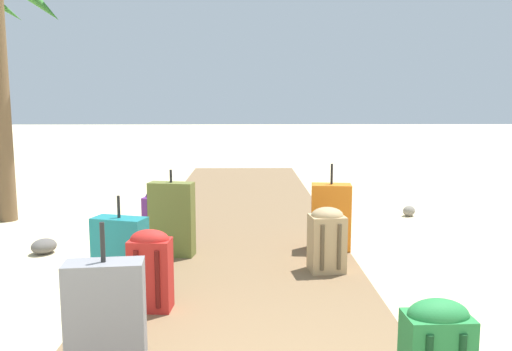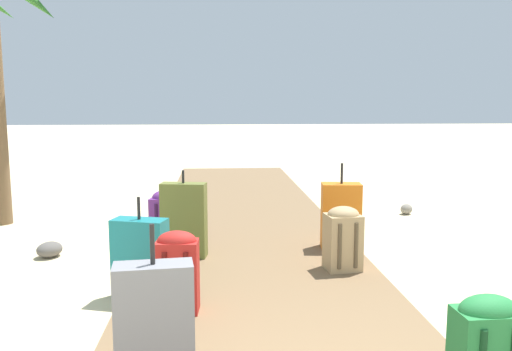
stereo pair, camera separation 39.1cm
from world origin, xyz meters
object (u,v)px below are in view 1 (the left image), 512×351
object	(u,v)px
backpack_red	(150,268)
suitcase_teal	(120,252)
suitcase_orange	(331,217)
backpack_purple	(161,212)
backpack_tan	(327,238)
suitcase_grey	(106,326)
suitcase_olive	(172,219)

from	to	relation	value
backpack_red	suitcase_teal	distance (m)	0.57
suitcase_orange	backpack_purple	world-z (taller)	suitcase_orange
suitcase_orange	backpack_tan	bearing A→B (deg)	-101.94
suitcase_teal	suitcase_grey	bearing A→B (deg)	-79.15
suitcase_olive	backpack_purple	distance (m)	0.72
suitcase_olive	suitcase_grey	xyz separation A→B (m)	(-0.00, -2.33, -0.02)
suitcase_grey	suitcase_orange	world-z (taller)	suitcase_grey
backpack_tan	backpack_red	bearing A→B (deg)	-148.84
suitcase_grey	suitcase_teal	world-z (taller)	suitcase_grey
backpack_tan	suitcase_orange	bearing A→B (deg)	78.06
backpack_red	backpack_purple	size ratio (longest dim) A/B	1.10
suitcase_olive	suitcase_teal	distance (m)	0.90
backpack_red	backpack_purple	world-z (taller)	backpack_red
suitcase_grey	suitcase_teal	size ratio (longest dim) A/B	1.19
suitcase_grey	backpack_tan	xyz separation A→B (m)	(1.40, 1.84, -0.04)
suitcase_teal	backpack_tan	world-z (taller)	suitcase_teal
backpack_red	backpack_tan	bearing A→B (deg)	31.16
suitcase_olive	suitcase_teal	xyz separation A→B (m)	(-0.29, -0.85, -0.07)
backpack_red	backpack_tan	distance (m)	1.59
backpack_red	backpack_purple	distance (m)	2.01
backpack_red	suitcase_orange	size ratio (longest dim) A/B	0.67
suitcase_olive	backpack_red	distance (m)	1.31
backpack_purple	suitcase_olive	bearing A→B (deg)	-72.20
backpack_tan	suitcase_teal	bearing A→B (deg)	-168.05
suitcase_teal	backpack_purple	size ratio (longest dim) A/B	1.39
suitcase_grey	suitcase_olive	bearing A→B (deg)	89.95
backpack_purple	backpack_tan	distance (m)	2.00
suitcase_grey	backpack_tan	distance (m)	2.31
suitcase_teal	suitcase_orange	size ratio (longest dim) A/B	0.86
suitcase_grey	backpack_purple	size ratio (longest dim) A/B	1.65
suitcase_olive	backpack_tan	xyz separation A→B (m)	(1.40, -0.49, -0.06)
suitcase_grey	suitcase_teal	bearing A→B (deg)	100.85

